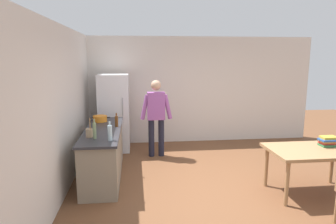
{
  "coord_description": "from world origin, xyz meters",
  "views": [
    {
      "loc": [
        -1.41,
        -4.54,
        2.19
      ],
      "look_at": [
        -0.77,
        1.13,
        1.13
      ],
      "focal_mm": 31.77,
      "sensor_mm": 36.0,
      "label": 1
    }
  ],
  "objects": [
    {
      "name": "wall_left",
      "position": [
        -2.6,
        0.2,
        1.35
      ],
      "size": [
        0.12,
        5.6,
        2.7
      ],
      "primitive_type": "cube",
      "color": "silver",
      "rests_on": "ground_plane"
    },
    {
      "name": "kitchen_counter",
      "position": [
        -2.0,
        0.8,
        0.45
      ],
      "size": [
        0.64,
        2.2,
        0.9
      ],
      "color": "gray",
      "rests_on": "ground_plane"
    },
    {
      "name": "book_stack",
      "position": [
        1.72,
        -0.18,
        0.83
      ],
      "size": [
        0.29,
        0.2,
        0.16
      ],
      "color": "#387A47",
      "rests_on": "dining_table"
    },
    {
      "name": "bottle_vinegar_tall",
      "position": [
        -2.06,
        0.17,
        1.04
      ],
      "size": [
        0.06,
        0.06,
        0.32
      ],
      "color": "gray",
      "rests_on": "kitchen_counter"
    },
    {
      "name": "utensil_jar",
      "position": [
        -2.16,
        0.27,
        0.98
      ],
      "size": [
        0.11,
        0.11,
        0.32
      ],
      "color": "tan",
      "rests_on": "kitchen_counter"
    },
    {
      "name": "person",
      "position": [
        -0.95,
        1.85,
        0.98
      ],
      "size": [
        0.7,
        0.22,
        1.7
      ],
      "color": "#1E1E2D",
      "rests_on": "ground_plane"
    },
    {
      "name": "cooking_pot",
      "position": [
        -2.12,
        1.47,
        0.96
      ],
      "size": [
        0.4,
        0.28,
        0.12
      ],
      "color": "orange",
      "rests_on": "kitchen_counter"
    },
    {
      "name": "ground_plane",
      "position": [
        0.0,
        0.0,
        0.0
      ],
      "size": [
        14.0,
        14.0,
        0.0
      ],
      "primitive_type": "plane",
      "color": "brown"
    },
    {
      "name": "bottle_water_clear",
      "position": [
        -1.81,
        0.03,
        1.03
      ],
      "size": [
        0.07,
        0.07,
        0.3
      ],
      "color": "silver",
      "rests_on": "kitchen_counter"
    },
    {
      "name": "wall_back",
      "position": [
        0.0,
        3.0,
        1.35
      ],
      "size": [
        6.4,
        0.12,
        2.7
      ],
      "primitive_type": "cube",
      "color": "silver",
      "rests_on": "ground_plane"
    },
    {
      "name": "dining_table",
      "position": [
        1.4,
        -0.3,
        0.67
      ],
      "size": [
        1.4,
        0.9,
        0.75
      ],
      "color": "#9E754C",
      "rests_on": "ground_plane"
    },
    {
      "name": "refrigerator",
      "position": [
        -1.9,
        2.4,
        0.9
      ],
      "size": [
        0.7,
        0.67,
        1.8
      ],
      "color": "white",
      "rests_on": "ground_plane"
    },
    {
      "name": "bottle_beer_brown",
      "position": [
        -1.76,
        0.98,
        1.01
      ],
      "size": [
        0.06,
        0.06,
        0.26
      ],
      "color": "#5B3314",
      "rests_on": "kitchen_counter"
    }
  ]
}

